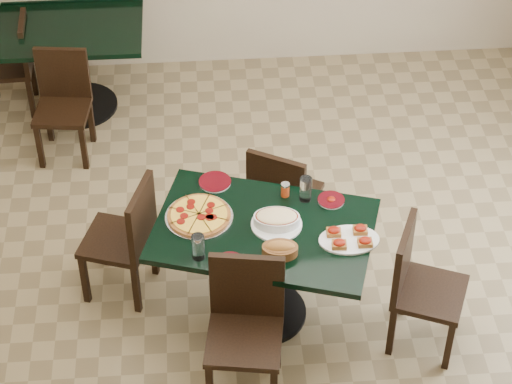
{
  "coord_description": "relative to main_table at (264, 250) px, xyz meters",
  "views": [
    {
      "loc": [
        -0.45,
        -4.46,
        4.79
      ],
      "look_at": [
        -0.11,
        0.0,
        0.88
      ],
      "focal_mm": 70.0,
      "sensor_mm": 36.0,
      "label": 1
    }
  ],
  "objects": [
    {
      "name": "chair_left",
      "position": [
        -0.83,
        0.28,
        -0.08
      ],
      "size": [
        0.52,
        0.52,
        0.87
      ],
      "rotation": [
        0.0,
        0.0,
        -1.9
      ],
      "color": "black",
      "rests_on": "floor"
    },
    {
      "name": "back_chair_near",
      "position": [
        -1.34,
        1.81,
        -0.11
      ],
      "size": [
        0.43,
        0.43,
        0.83
      ],
      "rotation": [
        0.0,
        0.0,
        -0.12
      ],
      "color": "black",
      "rests_on": "floor"
    },
    {
      "name": "bread_basket",
      "position": [
        0.07,
        -0.22,
        0.22
      ],
      "size": [
        0.22,
        0.16,
        0.09
      ],
      "rotation": [
        0.0,
        0.0,
        -0.08
      ],
      "color": "brown",
      "rests_on": "main_table"
    },
    {
      "name": "pepperoni_pizza",
      "position": [
        -0.38,
        0.12,
        0.2
      ],
      "size": [
        0.41,
        0.41,
        0.04
      ],
      "rotation": [
        0.0,
        0.0,
        -0.39
      ],
      "color": "silver",
      "rests_on": "main_table"
    },
    {
      "name": "chair_near",
      "position": [
        -0.14,
        -0.5,
        -0.06
      ],
      "size": [
        0.49,
        0.49,
        0.91
      ],
      "rotation": [
        0.0,
        0.0,
        -0.16
      ],
      "color": "black",
      "rests_on": "floor"
    },
    {
      "name": "back_chair_left",
      "position": [
        -1.74,
        2.38,
        -0.13
      ],
      "size": [
        0.39,
        0.39,
        0.8
      ],
      "rotation": [
        0.0,
        0.0,
        -1.54
      ],
      "color": "black",
      "rests_on": "floor"
    },
    {
      "name": "water_glass_a",
      "position": [
        0.27,
        0.24,
        0.26
      ],
      "size": [
        0.08,
        0.08,
        0.16
      ],
      "primitive_type": "cylinder",
      "color": "white",
      "rests_on": "main_table"
    },
    {
      "name": "lasagna_casserole",
      "position": [
        0.08,
        0.02,
        0.23
      ],
      "size": [
        0.3,
        0.3,
        0.09
      ],
      "rotation": [
        0.0,
        0.0,
        -0.09
      ],
      "color": "white",
      "rests_on": "main_table"
    },
    {
      "name": "chair_far",
      "position": [
        0.17,
        0.61,
        -0.09
      ],
      "size": [
        0.54,
        0.54,
        0.85
      ],
      "rotation": [
        0.0,
        0.0,
        2.65
      ],
      "color": "black",
      "rests_on": "floor"
    },
    {
      "name": "side_plate_near",
      "position": [
        -0.22,
        -0.28,
        0.19
      ],
      "size": [
        0.17,
        0.17,
        0.02
      ],
      "rotation": [
        0.0,
        0.0,
        -0.29
      ],
      "color": "white",
      "rests_on": "main_table"
    },
    {
      "name": "back_table",
      "position": [
        -1.3,
        2.34,
        -0.04
      ],
      "size": [
        1.12,
        0.82,
        0.75
      ],
      "rotation": [
        0.0,
        0.0,
        -0.01
      ],
      "color": "black",
      "rests_on": "floor"
    },
    {
      "name": "floor",
      "position": [
        0.08,
        0.18,
        -0.57
      ],
      "size": [
        5.5,
        5.5,
        0.0
      ],
      "primitive_type": "plane",
      "color": "olive",
      "rests_on": "ground"
    },
    {
      "name": "napkin_setting",
      "position": [
        -0.21,
        -0.28,
        0.18
      ],
      "size": [
        0.15,
        0.15,
        0.01
      ],
      "rotation": [
        0.0,
        0.0,
        -0.08
      ],
      "color": "white",
      "rests_on": "main_table"
    },
    {
      "name": "water_glass_b",
      "position": [
        -0.39,
        -0.21,
        0.26
      ],
      "size": [
        0.08,
        0.08,
        0.16
      ],
      "primitive_type": "cylinder",
      "color": "white",
      "rests_on": "main_table"
    },
    {
      "name": "main_table",
      "position": [
        0.0,
        0.0,
        0.0
      ],
      "size": [
        1.47,
        1.17,
        0.75
      ],
      "rotation": [
        0.0,
        0.0,
        -0.3
      ],
      "color": "black",
      "rests_on": "floor"
    },
    {
      "name": "side_plate_far_r",
      "position": [
        0.43,
        0.21,
        0.19
      ],
      "size": [
        0.16,
        0.16,
        0.03
      ],
      "rotation": [
        0.0,
        0.0,
        -0.15
      ],
      "color": "white",
      "rests_on": "main_table"
    },
    {
      "name": "pepper_shaker",
      "position": [
        0.15,
        0.28,
        0.23
      ],
      "size": [
        0.05,
        0.05,
        0.09
      ],
      "color": "#C74315",
      "rests_on": "main_table"
    },
    {
      "name": "bruschetta_platter",
      "position": [
        0.49,
        -0.15,
        0.21
      ],
      "size": [
        0.36,
        0.25,
        0.05
      ],
      "rotation": [
        0.0,
        0.0,
        0.0
      ],
      "color": "white",
      "rests_on": "main_table"
    },
    {
      "name": "side_plate_far_l",
      "position": [
        -0.27,
        0.43,
        0.19
      ],
      "size": [
        0.2,
        0.2,
        0.02
      ],
      "rotation": [
        0.0,
        0.0,
        -0.58
      ],
      "color": "white",
      "rests_on": "main_table"
    },
    {
      "name": "chair_right",
      "position": [
        0.9,
        -0.26,
        -0.08
      ],
      "size": [
        0.54,
        0.54,
        0.88
      ],
      "rotation": [
        0.0,
        0.0,
        1.17
      ],
      "color": "black",
      "rests_on": "floor"
    }
  ]
}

